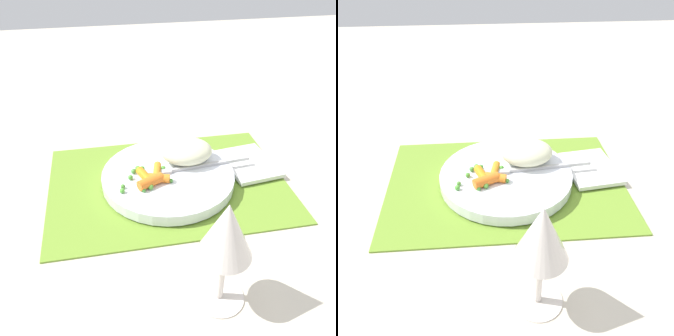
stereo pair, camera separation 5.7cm
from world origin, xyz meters
TOP-DOWN VIEW (x-y plane):
  - ground_plane at (0.00, 0.00)m, footprint 2.40×2.40m
  - placemat at (0.00, 0.00)m, footprint 0.43×0.30m
  - plate at (0.00, 0.00)m, footprint 0.24×0.24m
  - rice_mound at (-0.04, -0.03)m, footprint 0.10×0.08m
  - carrot_portion at (0.03, 0.02)m, footprint 0.06×0.07m
  - pea_scatter at (0.05, 0.01)m, footprint 0.09×0.07m
  - fork at (-0.04, -0.00)m, footprint 0.20×0.03m
  - wine_glass at (-0.02, 0.25)m, footprint 0.07×0.07m
  - napkin at (-0.16, -0.02)m, footprint 0.10×0.13m

SIDE VIEW (x-z plane):
  - ground_plane at x=0.00m, z-range 0.00..0.00m
  - placemat at x=0.00m, z-range 0.00..0.01m
  - napkin at x=-0.16m, z-range 0.01..0.01m
  - plate at x=0.00m, z-range 0.01..0.03m
  - fork at x=-0.04m, z-range 0.03..0.03m
  - pea_scatter at x=0.05m, z-range 0.03..0.04m
  - carrot_portion at x=0.03m, z-range 0.02..0.04m
  - rice_mound at x=-0.04m, z-range 0.03..0.07m
  - wine_glass at x=-0.02m, z-range 0.03..0.19m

